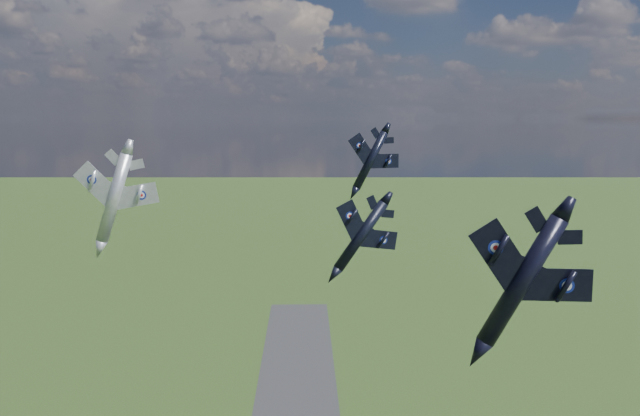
{
  "coord_description": "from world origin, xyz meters",
  "views": [
    {
      "loc": [
        2.97,
        -55.5,
        93.25
      ],
      "look_at": [
        4.74,
        15.31,
        83.09
      ],
      "focal_mm": 35.0,
      "sensor_mm": 36.0,
      "label": 1
    }
  ],
  "objects_px": {
    "jet_right_navy": "(522,281)",
    "jet_high_navy": "(370,160)",
    "jet_lead_navy": "(361,236)",
    "jet_left_silver": "(114,198)"
  },
  "relations": [
    {
      "from": "jet_right_navy",
      "to": "jet_high_navy",
      "type": "height_order",
      "value": "jet_high_navy"
    },
    {
      "from": "jet_lead_navy",
      "to": "jet_left_silver",
      "type": "distance_m",
      "value": 33.11
    },
    {
      "from": "jet_lead_navy",
      "to": "jet_right_navy",
      "type": "height_order",
      "value": "jet_right_navy"
    },
    {
      "from": "jet_lead_navy",
      "to": "jet_right_navy",
      "type": "bearing_deg",
      "value": -82.3
    },
    {
      "from": "jet_right_navy",
      "to": "jet_left_silver",
      "type": "bearing_deg",
      "value": 144.0
    },
    {
      "from": "jet_right_navy",
      "to": "jet_left_silver",
      "type": "xyz_separation_m",
      "value": [
        -40.2,
        36.98,
        1.51
      ]
    },
    {
      "from": "jet_high_navy",
      "to": "jet_right_navy",
      "type": "bearing_deg",
      "value": -93.19
    },
    {
      "from": "jet_left_silver",
      "to": "jet_high_navy",
      "type": "bearing_deg",
      "value": 16.06
    },
    {
      "from": "jet_right_navy",
      "to": "jet_high_navy",
      "type": "distance_m",
      "value": 48.37
    },
    {
      "from": "jet_right_navy",
      "to": "jet_left_silver",
      "type": "distance_m",
      "value": 54.64
    }
  ]
}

